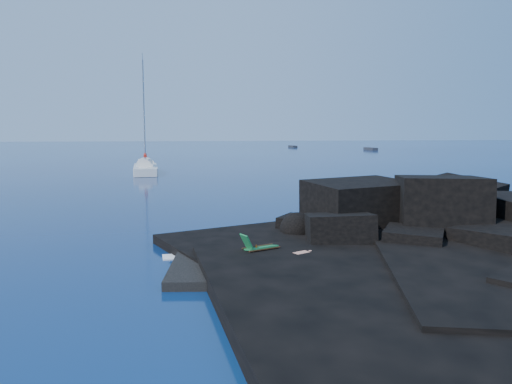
{
  "coord_description": "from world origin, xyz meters",
  "views": [
    {
      "loc": [
        1.03,
        -19.41,
        5.79
      ],
      "look_at": [
        4.91,
        9.7,
        2.0
      ],
      "focal_mm": 35.0,
      "sensor_mm": 36.0,
      "label": 1
    }
  ],
  "objects_px": {
    "sunbather": "(301,255)",
    "distant_boat_a": "(293,147)",
    "distant_boat_b": "(371,150)",
    "marker_cone": "(256,250)",
    "sailboat": "(146,173)",
    "deck_chair": "(261,243)"
  },
  "relations": [
    {
      "from": "sunbather",
      "to": "distant_boat_a",
      "type": "xyz_separation_m",
      "value": [
        25.68,
        124.93,
        -0.53
      ]
    },
    {
      "from": "marker_cone",
      "to": "distant_boat_a",
      "type": "xyz_separation_m",
      "value": [
        27.5,
        124.29,
        -0.62
      ]
    },
    {
      "from": "sunbather",
      "to": "distant_boat_b",
      "type": "relative_size",
      "value": 0.38
    },
    {
      "from": "sunbather",
      "to": "distant_boat_b",
      "type": "bearing_deg",
      "value": 39.6
    },
    {
      "from": "sunbather",
      "to": "sailboat",
      "type": "bearing_deg",
      "value": 74.24
    },
    {
      "from": "sailboat",
      "to": "sunbather",
      "type": "height_order",
      "value": "sailboat"
    },
    {
      "from": "sailboat",
      "to": "distant_boat_a",
      "type": "height_order",
      "value": "sailboat"
    },
    {
      "from": "distant_boat_a",
      "to": "distant_boat_b",
      "type": "relative_size",
      "value": 0.83
    },
    {
      "from": "distant_boat_a",
      "to": "marker_cone",
      "type": "bearing_deg",
      "value": -111.99
    },
    {
      "from": "marker_cone",
      "to": "distant_boat_b",
      "type": "distance_m",
      "value": 113.34
    },
    {
      "from": "sailboat",
      "to": "marker_cone",
      "type": "bearing_deg",
      "value": -84.28
    },
    {
      "from": "sailboat",
      "to": "marker_cone",
      "type": "distance_m",
      "value": 45.11
    },
    {
      "from": "sailboat",
      "to": "sunbather",
      "type": "distance_m",
      "value": 46.11
    },
    {
      "from": "marker_cone",
      "to": "distant_boat_a",
      "type": "height_order",
      "value": "marker_cone"
    },
    {
      "from": "sunbather",
      "to": "distant_boat_a",
      "type": "bearing_deg",
      "value": 49.87
    },
    {
      "from": "distant_boat_a",
      "to": "distant_boat_b",
      "type": "xyz_separation_m",
      "value": [
        16.52,
        -19.84,
        0.0
      ]
    },
    {
      "from": "marker_cone",
      "to": "sailboat",
      "type": "bearing_deg",
      "value": 100.69
    },
    {
      "from": "sunbather",
      "to": "marker_cone",
      "type": "height_order",
      "value": "marker_cone"
    },
    {
      "from": "sunbather",
      "to": "distant_boat_a",
      "type": "height_order",
      "value": "sunbather"
    },
    {
      "from": "marker_cone",
      "to": "distant_boat_b",
      "type": "xyz_separation_m",
      "value": [
        44.02,
        104.44,
        -0.62
      ]
    },
    {
      "from": "sunbather",
      "to": "distant_boat_a",
      "type": "relative_size",
      "value": 0.46
    },
    {
      "from": "deck_chair",
      "to": "distant_boat_a",
      "type": "relative_size",
      "value": 0.38
    }
  ]
}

